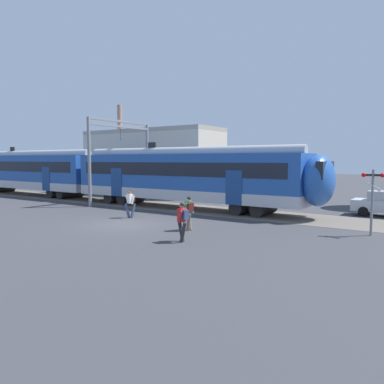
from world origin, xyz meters
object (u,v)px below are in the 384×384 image
at_px(pedestrian_white, 130,201).
at_px(pedestrian_red, 182,219).
at_px(commuter_train, 99,174).
at_px(crossing_signal, 372,192).
at_px(pedestrian_green, 189,210).

distance_m(pedestrian_white, pedestrian_red, 7.29).
xyz_separation_m(commuter_train, crossing_signal, (21.33, -3.16, -0.24)).
relative_size(commuter_train, pedestrian_white, 22.83).
distance_m(commuter_train, crossing_signal, 21.57).
distance_m(pedestrian_white, pedestrian_green, 5.31).
bearing_deg(commuter_train, pedestrian_red, -30.92).
distance_m(commuter_train, pedestrian_green, 15.41).
relative_size(pedestrian_white, crossing_signal, 0.56).
bearing_deg(commuter_train, crossing_signal, -8.43).
height_order(pedestrian_white, pedestrian_red, same).
height_order(pedestrian_white, pedestrian_green, same).
bearing_deg(pedestrian_red, commuter_train, 149.08).
relative_size(pedestrian_white, pedestrian_red, 1.00).
distance_m(commuter_train, pedestrian_white, 10.29).
xyz_separation_m(commuter_train, pedestrian_red, (15.01, -8.99, -1.26)).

